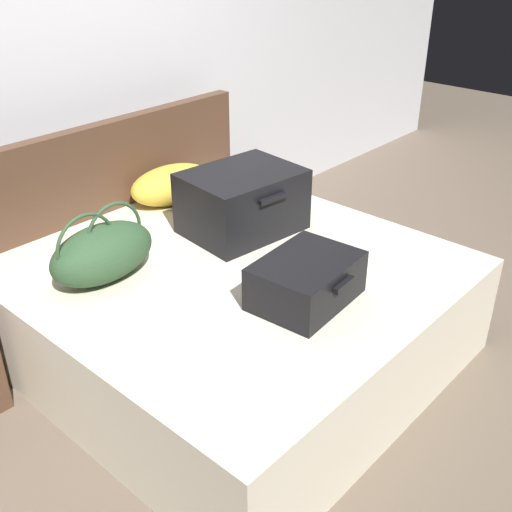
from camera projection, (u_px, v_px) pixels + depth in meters
name	position (u px, v px, depth m)	size (l,w,h in m)	color
ground_plane	(297.00, 387.00, 2.95)	(12.00, 12.00, 0.00)	#6B5B4C
back_wall	(62.00, 59.00, 3.29)	(8.00, 0.10, 2.60)	silver
bed	(235.00, 310.00, 3.06)	(1.82, 1.85, 0.52)	beige
headboard	(111.00, 210.00, 3.51)	(1.85, 0.08, 1.01)	#4C3323
hard_case_large	(242.00, 201.00, 3.18)	(0.62, 0.50, 0.32)	black
hard_case_medium	(306.00, 281.00, 2.62)	(0.48, 0.38, 0.20)	black
duffel_bag	(102.00, 252.00, 2.77)	(0.52, 0.31, 0.35)	#2D4C2D
pillow_near_headboard	(172.00, 184.00, 3.52)	(0.51, 0.27, 0.22)	gold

